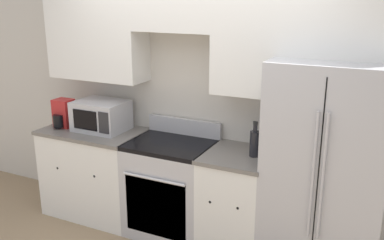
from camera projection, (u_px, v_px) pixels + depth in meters
wall_back at (206, 74)px, 3.95m from camera, size 8.00×0.39×2.60m
lower_cabinets_left at (96, 172)px, 4.50m from camera, size 1.05×0.64×0.93m
lower_cabinets_right at (236, 202)px, 3.84m from camera, size 0.57×0.64×0.93m
oven_range at (171, 188)px, 4.12m from camera, size 0.78×0.65×1.09m
refrigerator at (325, 171)px, 3.44m from camera, size 0.92×0.72×1.79m
microwave at (101, 116)px, 4.33m from camera, size 0.51×0.40×0.30m
bottle at (255, 143)px, 3.63m from camera, size 0.09×0.09×0.31m
coffee_maker at (63, 114)px, 4.43m from camera, size 0.19×0.22×0.29m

